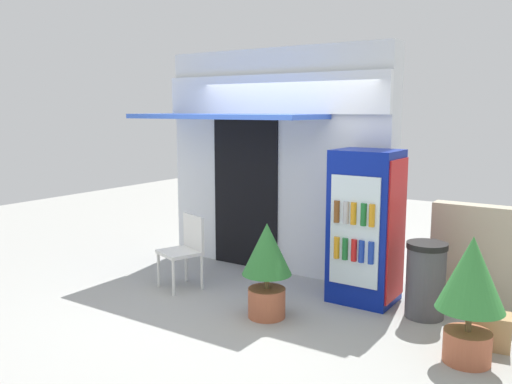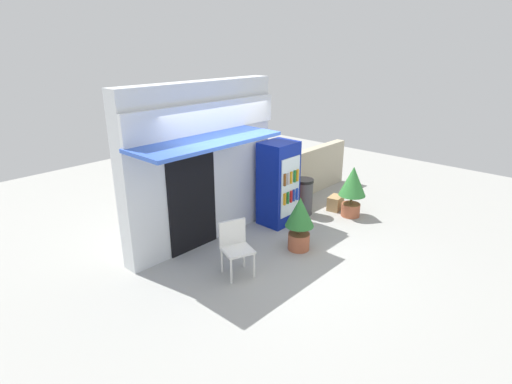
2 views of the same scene
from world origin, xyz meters
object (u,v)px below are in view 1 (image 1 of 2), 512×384
Objects in this scene: drink_cooler at (366,227)px; trash_bin at (426,280)px; potted_plant_curbside at (471,286)px; potted_plant_near_shop at (267,262)px; plastic_chair at (186,246)px; cardboard_box at (488,330)px.

trash_bin is (0.72, -0.11, -0.46)m from drink_cooler.
drink_cooler is 1.64m from potted_plant_curbside.
drink_cooler reaches higher than potted_plant_near_shop.
potted_plant_near_shop is 1.67m from trash_bin.
plastic_chair reaches higher than trash_bin.
cardboard_box is (1.42, -0.50, -0.70)m from drink_cooler.
cardboard_box is at bearing -29.37° from trash_bin.
potted_plant_curbside is 1.07m from trash_bin.
potted_plant_near_shop reaches higher than trash_bin.
plastic_chair is 3.45m from cardboard_box.
potted_plant_curbside is 0.69m from cardboard_box.
plastic_chair is 0.80× the size of potted_plant_curbside.
plastic_chair is at bearing 176.92° from potted_plant_curbside.
drink_cooler reaches higher than plastic_chair.
potted_plant_curbside is at bearing -3.08° from plastic_chair.
cardboard_box is (2.07, 0.53, -0.44)m from potted_plant_near_shop.
trash_bin is (2.72, 0.65, -0.11)m from plastic_chair.
drink_cooler is at bearing 171.30° from trash_bin.
potted_plant_near_shop is 1.99m from potted_plant_curbside.
plastic_chair is at bearing -175.71° from cardboard_box.
potted_plant_curbside is 1.39× the size of trash_bin.
potted_plant_curbside is at bearing -100.93° from cardboard_box.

